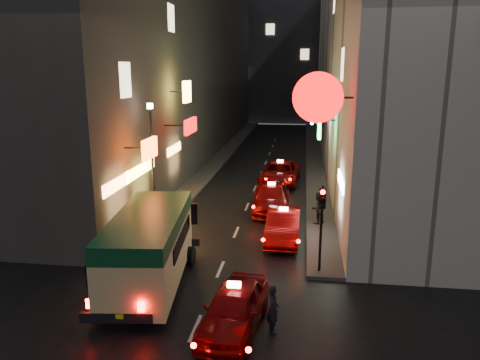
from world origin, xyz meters
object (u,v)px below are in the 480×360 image
at_px(taxi_near, 234,305).
at_px(lamp_post, 152,157).
at_px(minibus, 149,242).
at_px(traffic_light, 322,211).
at_px(pedestrian_crossing, 273,306).

relative_size(taxi_near, lamp_post, 0.87).
bearing_deg(minibus, lamp_post, 106.51).
relative_size(minibus, traffic_light, 1.97).
height_order(taxi_near, pedestrian_crossing, taxi_near).
distance_m(minibus, traffic_light, 6.63).
bearing_deg(traffic_light, taxi_near, -122.64).
bearing_deg(pedestrian_crossing, traffic_light, -38.80).
bearing_deg(taxi_near, lamp_post, 121.48).
bearing_deg(taxi_near, minibus, 145.15).
bearing_deg(lamp_post, taxi_near, -58.52).
relative_size(traffic_light, lamp_post, 0.56).
bearing_deg(minibus, taxi_near, -34.85).
relative_size(minibus, lamp_post, 1.10).
relative_size(minibus, pedestrian_crossing, 3.82).
xyz_separation_m(pedestrian_crossing, traffic_light, (1.56, 4.38, 1.79)).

